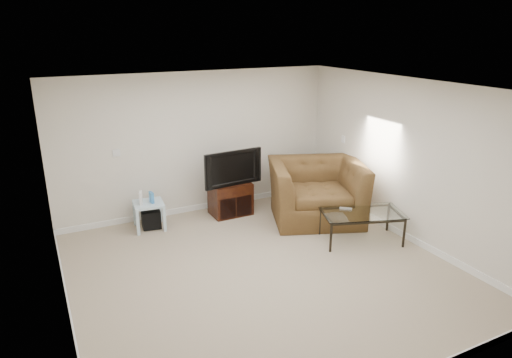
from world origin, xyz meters
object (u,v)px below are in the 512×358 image
side_table (149,215)px  coffee_table (361,226)px  tv_stand (230,199)px  television (230,167)px  recliner (317,181)px  subwoofer (151,218)px

side_table → coffee_table: 3.44m
tv_stand → television: 0.60m
recliner → coffee_table: recliner is taller
recliner → coffee_table: 1.16m
coffee_table → recliner: bearing=96.8°
television → side_table: size_ratio=2.11×
tv_stand → television: (0.00, -0.03, 0.60)m
side_table → recliner: bearing=-18.2°
tv_stand → coffee_table: size_ratio=0.57×
television → tv_stand: bearing=86.0°
side_table → coffee_table: (2.84, -1.95, 0.01)m
television → coffee_table: (1.38, -1.88, -0.65)m
tv_stand → recliner: 1.57m
coffee_table → television: bearing=126.3°
side_table → coffee_table: size_ratio=0.39×
subwoofer → coffee_table: 3.43m
television → coffee_table: size_ratio=0.81×
subwoofer → television: bearing=-3.4°
side_table → recliner: size_ratio=0.30×
television → recliner: recliner is taller
tv_stand → coffee_table: tv_stand is taller
coffee_table → subwoofer: bearing=144.9°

